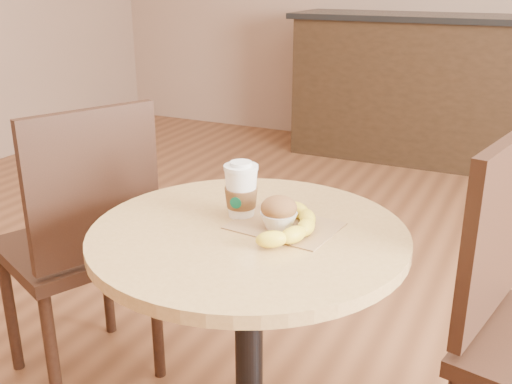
# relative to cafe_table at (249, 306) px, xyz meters

# --- Properties ---
(cafe_table) EXTENTS (0.74, 0.74, 0.75)m
(cafe_table) POSITION_rel_cafe_table_xyz_m (0.00, 0.00, 0.00)
(cafe_table) COLOR black
(cafe_table) RESTS_ON ground
(chair_left) EXTENTS (0.56, 0.56, 0.96)m
(chair_left) POSITION_rel_cafe_table_xyz_m (-0.66, 0.16, -0.02)
(chair_left) COLOR black
(chair_left) RESTS_ON ground
(service_counter) EXTENTS (2.30, 0.65, 1.04)m
(service_counter) POSITION_rel_cafe_table_xyz_m (-0.04, 3.30, -0.02)
(service_counter) COLOR black
(service_counter) RESTS_ON ground
(kraft_bag) EXTENTS (0.26, 0.20, 0.00)m
(kraft_bag) POSITION_rel_cafe_table_xyz_m (0.07, 0.06, 0.20)
(kraft_bag) COLOR #9B744B
(kraft_bag) RESTS_ON cafe_table
(coffee_cup) EXTENTS (0.08, 0.08, 0.14)m
(coffee_cup) POSITION_rel_cafe_table_xyz_m (-0.05, 0.07, 0.26)
(coffee_cup) COLOR white
(coffee_cup) RESTS_ON cafe_table
(muffin) EXTENTS (0.09, 0.09, 0.08)m
(muffin) POSITION_rel_cafe_table_xyz_m (0.06, 0.03, 0.24)
(muffin) COLOR white
(muffin) RESTS_ON kraft_bag
(banana) EXTENTS (0.23, 0.30, 0.04)m
(banana) POSITION_rel_cafe_table_xyz_m (0.08, 0.03, 0.22)
(banana) COLOR yellow
(banana) RESTS_ON kraft_bag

